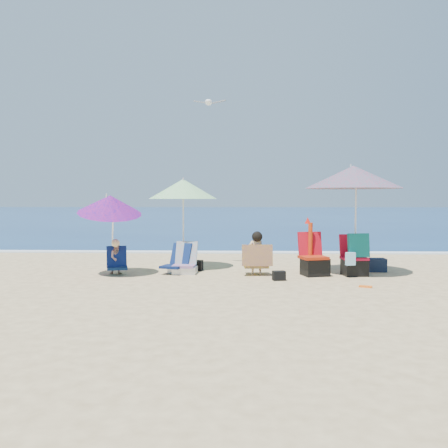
{
  "coord_description": "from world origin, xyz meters",
  "views": [
    {
      "loc": [
        0.08,
        -9.54,
        1.65
      ],
      "look_at": [
        -0.3,
        1.0,
        1.1
      ],
      "focal_mm": 38.71,
      "sensor_mm": 36.0,
      "label": 1
    }
  ],
  "objects_px": {
    "umbrella_blue": "(110,204)",
    "seagull": "(209,102)",
    "camp_chair_right": "(355,260)",
    "person_center": "(257,254)",
    "umbrella_striped": "(183,189)",
    "furled_umbrella": "(310,243)",
    "chair_rainbow": "(185,265)",
    "person_left": "(117,258)",
    "umbrella_turquoise": "(353,177)",
    "chair_navy": "(179,265)",
    "camp_chair_left": "(314,263)"
  },
  "relations": [
    {
      "from": "umbrella_striped",
      "to": "camp_chair_left",
      "type": "xyz_separation_m",
      "value": [
        2.94,
        -0.96,
        -1.6
      ]
    },
    {
      "from": "chair_navy",
      "to": "chair_rainbow",
      "type": "relative_size",
      "value": 1.13
    },
    {
      "from": "chair_navy",
      "to": "camp_chair_right",
      "type": "bearing_deg",
      "value": -4.24
    },
    {
      "from": "umbrella_striped",
      "to": "person_center",
      "type": "bearing_deg",
      "value": -29.09
    },
    {
      "from": "camp_chair_right",
      "to": "person_left",
      "type": "bearing_deg",
      "value": 179.62
    },
    {
      "from": "umbrella_blue",
      "to": "seagull",
      "type": "xyz_separation_m",
      "value": [
        2.03,
        1.36,
        2.41
      ]
    },
    {
      "from": "chair_navy",
      "to": "person_left",
      "type": "distance_m",
      "value": 1.37
    },
    {
      "from": "person_center",
      "to": "furled_umbrella",
      "type": "bearing_deg",
      "value": 4.62
    },
    {
      "from": "furled_umbrella",
      "to": "chair_rainbow",
      "type": "bearing_deg",
      "value": 177.81
    },
    {
      "from": "umbrella_blue",
      "to": "camp_chair_left",
      "type": "height_order",
      "value": "umbrella_blue"
    },
    {
      "from": "furled_umbrella",
      "to": "camp_chair_right",
      "type": "height_order",
      "value": "furled_umbrella"
    },
    {
      "from": "furled_umbrella",
      "to": "umbrella_blue",
      "type": "bearing_deg",
      "value": -176.6
    },
    {
      "from": "person_left",
      "to": "seagull",
      "type": "relative_size",
      "value": 1.0
    },
    {
      "from": "camp_chair_right",
      "to": "seagull",
      "type": "relative_size",
      "value": 1.17
    },
    {
      "from": "umbrella_turquoise",
      "to": "chair_navy",
      "type": "xyz_separation_m",
      "value": [
        -3.83,
        0.01,
        -1.95
      ]
    },
    {
      "from": "furled_umbrella",
      "to": "umbrella_striped",
      "type": "bearing_deg",
      "value": 163.37
    },
    {
      "from": "umbrella_striped",
      "to": "umbrella_turquoise",
      "type": "bearing_deg",
      "value": -10.24
    },
    {
      "from": "furled_umbrella",
      "to": "person_left",
      "type": "relative_size",
      "value": 1.59
    },
    {
      "from": "camp_chair_right",
      "to": "person_center",
      "type": "xyz_separation_m",
      "value": [
        -2.1,
        0.02,
        0.13
      ]
    },
    {
      "from": "umbrella_blue",
      "to": "camp_chair_right",
      "type": "height_order",
      "value": "umbrella_blue"
    },
    {
      "from": "furled_umbrella",
      "to": "camp_chair_left",
      "type": "relative_size",
      "value": 1.34
    },
    {
      "from": "seagull",
      "to": "chair_rainbow",
      "type": "bearing_deg",
      "value": -114.74
    },
    {
      "from": "umbrella_striped",
      "to": "camp_chair_right",
      "type": "relative_size",
      "value": 2.32
    },
    {
      "from": "chair_rainbow",
      "to": "seagull",
      "type": "relative_size",
      "value": 0.87
    },
    {
      "from": "chair_rainbow",
      "to": "camp_chair_left",
      "type": "height_order",
      "value": "camp_chair_left"
    },
    {
      "from": "seagull",
      "to": "camp_chair_right",
      "type": "bearing_deg",
      "value": -20.67
    },
    {
      "from": "chair_navy",
      "to": "person_left",
      "type": "bearing_deg",
      "value": -169.43
    },
    {
      "from": "seagull",
      "to": "umbrella_blue",
      "type": "bearing_deg",
      "value": -146.26
    },
    {
      "from": "umbrella_striped",
      "to": "seagull",
      "type": "bearing_deg",
      "value": 22.76
    },
    {
      "from": "umbrella_striped",
      "to": "chair_navy",
      "type": "height_order",
      "value": "umbrella_striped"
    },
    {
      "from": "chair_rainbow",
      "to": "seagull",
      "type": "xyz_separation_m",
      "value": [
        0.46,
        1.0,
        3.77
      ]
    },
    {
      "from": "camp_chair_right",
      "to": "umbrella_blue",
      "type": "bearing_deg",
      "value": -178.41
    },
    {
      "from": "person_center",
      "to": "seagull",
      "type": "distance_m",
      "value": 3.85
    },
    {
      "from": "umbrella_turquoise",
      "to": "chair_navy",
      "type": "height_order",
      "value": "umbrella_turquoise"
    },
    {
      "from": "umbrella_blue",
      "to": "chair_navy",
      "type": "xyz_separation_m",
      "value": [
        1.43,
        0.43,
        -1.36
      ]
    },
    {
      "from": "furled_umbrella",
      "to": "seagull",
      "type": "distance_m",
      "value": 4.12
    },
    {
      "from": "person_center",
      "to": "camp_chair_left",
      "type": "bearing_deg",
      "value": -0.54
    },
    {
      "from": "umbrella_turquoise",
      "to": "umbrella_blue",
      "type": "distance_m",
      "value": 5.31
    },
    {
      "from": "umbrella_blue",
      "to": "chair_rainbow",
      "type": "xyz_separation_m",
      "value": [
        1.57,
        0.36,
        -1.35
      ]
    },
    {
      "from": "chair_rainbow",
      "to": "umbrella_blue",
      "type": "bearing_deg",
      "value": -167.1
    },
    {
      "from": "umbrella_blue",
      "to": "seagull",
      "type": "height_order",
      "value": "seagull"
    },
    {
      "from": "chair_rainbow",
      "to": "person_left",
      "type": "distance_m",
      "value": 1.5
    },
    {
      "from": "umbrella_turquoise",
      "to": "person_left",
      "type": "height_order",
      "value": "umbrella_turquoise"
    },
    {
      "from": "camp_chair_right",
      "to": "seagull",
      "type": "height_order",
      "value": "seagull"
    },
    {
      "from": "chair_navy",
      "to": "seagull",
      "type": "distance_m",
      "value": 3.93
    },
    {
      "from": "umbrella_turquoise",
      "to": "furled_umbrella",
      "type": "relative_size",
      "value": 1.93
    },
    {
      "from": "furled_umbrella",
      "to": "camp_chair_right",
      "type": "relative_size",
      "value": 1.35
    },
    {
      "from": "camp_chair_left",
      "to": "person_left",
      "type": "distance_m",
      "value": 4.29
    },
    {
      "from": "umbrella_blue",
      "to": "seagull",
      "type": "distance_m",
      "value": 3.44
    },
    {
      "from": "chair_rainbow",
      "to": "umbrella_turquoise",
      "type": "bearing_deg",
      "value": 0.93
    }
  ]
}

